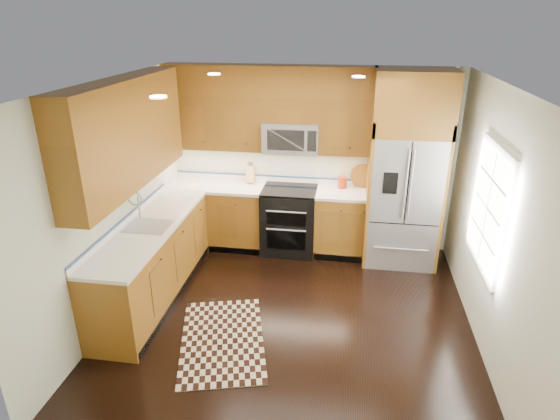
# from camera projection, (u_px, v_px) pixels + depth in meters

# --- Properties ---
(ground) EXTENTS (4.00, 4.00, 0.00)m
(ground) POSITION_uv_depth(u_px,v_px,m) (291.00, 317.00, 5.35)
(ground) COLOR black
(ground) RESTS_ON ground
(wall_back) EXTENTS (4.00, 0.02, 2.60)m
(wall_back) POSITION_uv_depth(u_px,v_px,m) (310.00, 159.00, 6.68)
(wall_back) COLOR beige
(wall_back) RESTS_ON ground
(wall_left) EXTENTS (0.02, 4.00, 2.60)m
(wall_left) POSITION_uv_depth(u_px,v_px,m) (112.00, 202.00, 5.13)
(wall_left) COLOR beige
(wall_left) RESTS_ON ground
(wall_right) EXTENTS (0.02, 4.00, 2.60)m
(wall_right) POSITION_uv_depth(u_px,v_px,m) (495.00, 225.00, 4.57)
(wall_right) COLOR beige
(wall_right) RESTS_ON ground
(window) EXTENTS (0.04, 1.10, 1.30)m
(window) POSITION_uv_depth(u_px,v_px,m) (489.00, 208.00, 4.72)
(window) COLOR white
(window) RESTS_ON ground
(base_cabinets) EXTENTS (2.85, 3.00, 0.90)m
(base_cabinets) POSITION_uv_depth(u_px,v_px,m) (208.00, 240.00, 6.17)
(base_cabinets) COLOR #8F5C1B
(base_cabinets) RESTS_ON ground
(countertop) EXTENTS (2.86, 3.01, 0.04)m
(countertop) POSITION_uv_depth(u_px,v_px,m) (219.00, 205.00, 6.08)
(countertop) COLOR white
(countertop) RESTS_ON base_cabinets
(upper_cabinets) EXTENTS (2.85, 3.00, 1.15)m
(upper_cabinets) POSITION_uv_depth(u_px,v_px,m) (211.00, 119.00, 5.73)
(upper_cabinets) COLOR brown
(upper_cabinets) RESTS_ON ground
(range) EXTENTS (0.76, 0.67, 0.95)m
(range) POSITION_uv_depth(u_px,v_px,m) (289.00, 220.00, 6.73)
(range) COLOR black
(range) RESTS_ON ground
(microwave) EXTENTS (0.76, 0.40, 0.42)m
(microwave) POSITION_uv_depth(u_px,v_px,m) (291.00, 137.00, 6.39)
(microwave) COLOR #B2B2B7
(microwave) RESTS_ON ground
(refrigerator) EXTENTS (0.98, 0.75, 2.60)m
(refrigerator) POSITION_uv_depth(u_px,v_px,m) (406.00, 171.00, 6.15)
(refrigerator) COLOR #B2B2B7
(refrigerator) RESTS_ON ground
(sink_faucet) EXTENTS (0.54, 0.44, 0.37)m
(sink_faucet) POSITION_uv_depth(u_px,v_px,m) (146.00, 221.00, 5.42)
(sink_faucet) COLOR #B2B2B7
(sink_faucet) RESTS_ON countertop
(rug) EXTENTS (1.20, 1.60, 0.01)m
(rug) POSITION_uv_depth(u_px,v_px,m) (222.00, 339.00, 4.98)
(rug) COLOR black
(rug) RESTS_ON ground
(knife_block) EXTENTS (0.12, 0.16, 0.31)m
(knife_block) POSITION_uv_depth(u_px,v_px,m) (251.00, 174.00, 6.79)
(knife_block) COLOR tan
(knife_block) RESTS_ON countertop
(utensil_crock) EXTENTS (0.16, 0.16, 0.35)m
(utensil_crock) POSITION_uv_depth(u_px,v_px,m) (342.00, 180.00, 6.56)
(utensil_crock) COLOR #A32F14
(utensil_crock) RESTS_ON countertop
(cutting_board) EXTENTS (0.38, 0.38, 0.02)m
(cutting_board) POSITION_uv_depth(u_px,v_px,m) (362.00, 186.00, 6.65)
(cutting_board) COLOR brown
(cutting_board) RESTS_ON countertop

